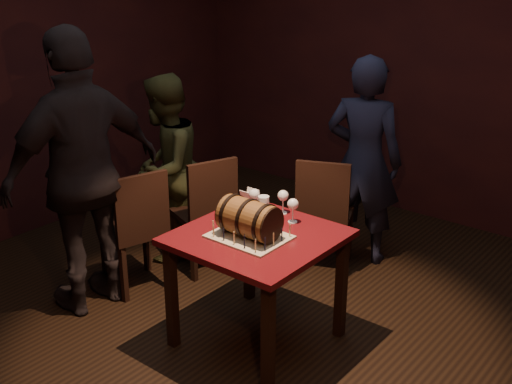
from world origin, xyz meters
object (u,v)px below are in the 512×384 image
at_px(wine_glass_left, 254,195).
at_px(barrel_cake, 249,218).
at_px(pint_of_ale, 264,208).
at_px(wine_glass_mid, 283,197).
at_px(chair_left_front, 137,225).
at_px(person_back, 363,161).
at_px(chair_back, 324,210).
at_px(person_left_front, 84,174).
at_px(wine_glass_right, 293,205).
at_px(pub_table, 258,251).
at_px(chair_left_rear, 207,209).
at_px(person_left_rear, 165,168).

bearing_deg(wine_glass_left, barrel_cake, -55.53).
bearing_deg(pint_of_ale, wine_glass_mid, 70.62).
height_order(chair_left_front, person_back, person_back).
distance_m(chair_back, person_left_front, 1.78).
bearing_deg(chair_back, wine_glass_right, -71.58).
height_order(wine_glass_right, pint_of_ale, wine_glass_right).
relative_size(pub_table, wine_glass_right, 5.59).
relative_size(wine_glass_right, chair_left_rear, 0.17).
bearing_deg(pint_of_ale, wine_glass_right, 18.62).
distance_m(chair_back, person_left_rear, 1.29).
relative_size(wine_glass_mid, person_back, 0.10).
xyz_separation_m(barrel_cake, wine_glass_right, (0.07, 0.35, -0.01)).
xyz_separation_m(pub_table, wine_glass_mid, (-0.08, 0.36, 0.23)).
height_order(wine_glass_left, person_back, person_back).
height_order(pub_table, chair_left_front, chair_left_front).
xyz_separation_m(barrel_cake, chair_left_front, (-1.07, 0.04, -0.35)).
distance_m(wine_glass_right, chair_back, 0.88).
bearing_deg(pint_of_ale, chair_back, 94.79).
bearing_deg(pint_of_ale, chair_left_rear, 159.58).
xyz_separation_m(pub_table, chair_left_rear, (-0.89, 0.50, -0.12)).
height_order(wine_glass_mid, chair_left_rear, chair_left_rear).
xyz_separation_m(pub_table, person_left_rear, (-1.35, 0.51, 0.10)).
bearing_deg(person_left_front, pint_of_ale, 125.09).
bearing_deg(chair_left_rear, person_left_front, -109.32).
relative_size(barrel_cake, wine_glass_right, 2.52).
relative_size(wine_glass_left, person_left_rear, 0.11).
relative_size(chair_back, chair_left_front, 1.00).
bearing_deg(person_back, person_left_rear, 22.44).
distance_m(wine_glass_right, pint_of_ale, 0.20).
distance_m(wine_glass_mid, wine_glass_right, 0.16).
bearing_deg(chair_left_front, person_back, 56.64).
distance_m(wine_glass_mid, person_left_front, 1.33).
xyz_separation_m(wine_glass_mid, chair_left_rear, (-0.81, 0.14, -0.34)).
bearing_deg(wine_glass_mid, pub_table, -78.14).
bearing_deg(chair_left_rear, person_left_rear, 178.43).
xyz_separation_m(pint_of_ale, chair_left_rear, (-0.76, 0.28, -0.30)).
bearing_deg(wine_glass_right, chair_back, 108.42).
relative_size(chair_left_rear, person_left_front, 0.48).
relative_size(wine_glass_right, chair_back, 0.17).
bearing_deg(barrel_cake, wine_glass_mid, 98.63).
xyz_separation_m(barrel_cake, person_left_rear, (-1.34, 0.58, -0.13)).
xyz_separation_m(wine_glass_left, person_left_front, (-0.95, -0.62, 0.10)).
bearing_deg(chair_left_front, wine_glass_right, 15.30).
bearing_deg(chair_back, person_left_rear, -155.39).
relative_size(wine_glass_mid, person_left_front, 0.08).
bearing_deg(chair_left_front, person_left_front, -109.35).
bearing_deg(wine_glass_right, wine_glass_mid, 149.92).
xyz_separation_m(wine_glass_left, chair_left_front, (-0.84, -0.29, -0.35)).
xyz_separation_m(chair_back, chair_left_rear, (-0.70, -0.54, 0.00)).
bearing_deg(chair_back, pint_of_ale, -85.21).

